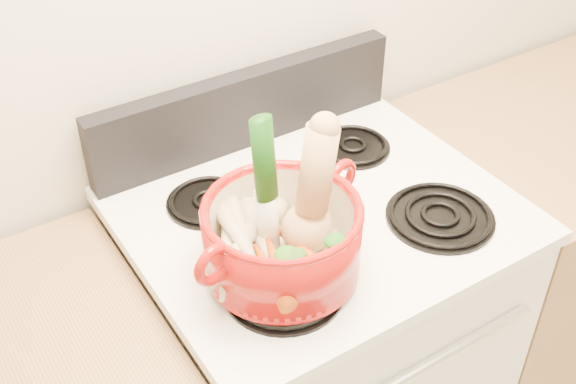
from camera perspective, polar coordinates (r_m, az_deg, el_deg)
stove_body at (r=1.86m, az=2.09°, el=-13.06°), size 0.76×0.65×0.92m
cooktop at (r=1.52m, az=2.50°, el=-1.77°), size 0.78×0.67×0.03m
control_backsplash at (r=1.67m, az=-3.30°, el=6.61°), size 0.76×0.05×0.18m
oven_handle at (r=1.45m, az=10.18°, el=-13.77°), size 0.60×0.02×0.02m
burner_front_left at (r=1.33m, az=-0.34°, el=-7.55°), size 0.22×0.22×0.02m
burner_front_right at (r=1.51m, az=11.94°, el=-1.82°), size 0.22×0.22×0.02m
burner_back_left at (r=1.52m, az=-6.38°, el=-0.69°), size 0.17×0.17×0.02m
burner_back_right at (r=1.69m, az=5.14°, el=3.67°), size 0.17×0.17×0.02m
dutch_oven at (r=1.30m, az=-0.47°, el=-3.70°), size 0.35×0.35×0.14m
pot_handle_left at (r=1.19m, az=-5.91°, el=-5.73°), size 0.08×0.04×0.08m
pot_handle_right at (r=1.37m, az=4.21°, el=1.11°), size 0.08×0.04×0.08m
squash at (r=1.27m, az=1.58°, el=-0.02°), size 0.17×0.14×0.27m
leek at (r=1.25m, az=-1.70°, el=0.41°), size 0.06×0.08×0.29m
ginger at (r=1.39m, az=-1.59°, el=-1.72°), size 0.09×0.08×0.04m
parsnip_0 at (r=1.33m, az=-3.12°, el=-4.05°), size 0.06×0.20×0.05m
parsnip_1 at (r=1.30m, az=-4.79°, el=-4.71°), size 0.16×0.20×0.06m
parsnip_2 at (r=1.31m, az=-2.06°, el=-3.77°), size 0.08×0.20×0.06m
parsnip_3 at (r=1.28m, az=-4.33°, el=-4.93°), size 0.17×0.12×0.05m
parsnip_4 at (r=1.31m, az=-3.73°, el=-3.11°), size 0.10×0.23×0.06m
parsnip_5 at (r=1.29m, az=-3.68°, el=-3.92°), size 0.05×0.20×0.05m
carrot_0 at (r=1.29m, az=0.24°, el=-5.69°), size 0.11×0.16×0.05m
carrot_1 at (r=1.26m, az=-1.35°, el=-6.67°), size 0.06×0.16×0.05m
carrot_2 at (r=1.30m, az=1.09°, el=-4.72°), size 0.05×0.17×0.05m
carrot_3 at (r=1.27m, az=-1.01°, el=-5.48°), size 0.07×0.14×0.04m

